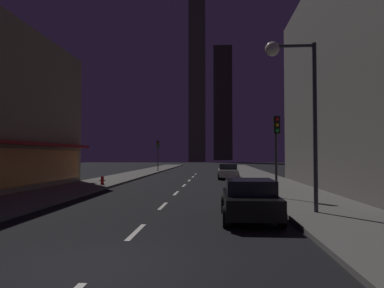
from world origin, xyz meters
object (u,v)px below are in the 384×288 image
car_parked_far (228,171)px  traffic_light_near_right (276,138)px  fire_hydrant_far_left (102,180)px  street_lamp_right (293,84)px  traffic_light_far_left (158,149)px  car_parked_near (249,199)px

car_parked_far → traffic_light_near_right: (1.90, -15.63, 2.45)m
fire_hydrant_far_left → traffic_light_near_right: (11.40, -6.88, 2.74)m
street_lamp_right → car_parked_far: bearing=95.1°
fire_hydrant_far_left → traffic_light_far_left: 21.87m
car_parked_near → traffic_light_far_left: 35.10m
fire_hydrant_far_left → traffic_light_far_left: (0.40, 21.70, 2.74)m
fire_hydrant_far_left → traffic_light_near_right: traffic_light_near_right is taller
traffic_light_near_right → street_lamp_right: size_ratio=0.64×
car_parked_far → street_lamp_right: (1.78, -19.95, 4.33)m
traffic_light_near_right → traffic_light_far_left: size_ratio=1.00×
car_parked_far → fire_hydrant_far_left: bearing=-137.3°
car_parked_near → traffic_light_far_left: (-9.10, 33.81, 2.45)m
car_parked_near → street_lamp_right: street_lamp_right is taller
car_parked_far → traffic_light_far_left: traffic_light_far_left is taller
traffic_light_near_right → traffic_light_far_left: (-11.00, 28.57, 0.00)m
fire_hydrant_far_left → traffic_light_far_left: bearing=88.9°
traffic_light_far_left → street_lamp_right: bearing=-71.7°
fire_hydrant_far_left → street_lamp_right: size_ratio=0.10×
car_parked_near → car_parked_far: 20.87m
traffic_light_far_left → traffic_light_near_right: bearing=-68.9°
traffic_light_near_right → street_lamp_right: street_lamp_right is taller
car_parked_near → fire_hydrant_far_left: car_parked_near is taller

